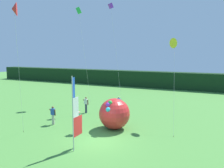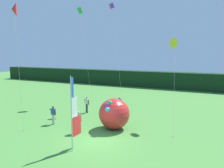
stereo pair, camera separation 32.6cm
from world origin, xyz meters
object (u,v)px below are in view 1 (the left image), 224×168
banner_flag (76,115)px  person_far_right (86,104)px  kite_green_box_0 (79,11)px  person_far_left (119,103)px  person_mid_field (53,115)px  kite_purple_box_1 (111,7)px  kite_red_delta_2 (14,9)px  inflatable_balloon (114,114)px  kite_yellow_delta_3 (175,43)px  person_near_banner (79,122)px

banner_flag → person_far_right: (-4.19, 7.97, -1.39)m
kite_green_box_0 → banner_flag: bearing=-57.9°
person_far_left → person_mid_field: bearing=-117.0°
kite_purple_box_1 → kite_green_box_0: bearing=171.5°
banner_flag → kite_red_delta_2: kite_red_delta_2 is taller
banner_flag → kite_green_box_0: kite_green_box_0 is taller
person_mid_field → inflatable_balloon: (5.26, 1.26, 0.40)m
banner_flag → kite_yellow_delta_3: 10.62m
kite_green_box_0 → kite_purple_box_1: kite_green_box_0 is taller
person_near_banner → person_mid_field: (-3.25, 0.86, -0.07)m
person_mid_field → banner_flag: bearing=-35.9°
person_near_banner → kite_purple_box_1: bearing=99.3°
person_near_banner → person_mid_field: 3.36m
banner_flag → person_mid_field: 5.97m
inflatable_balloon → kite_yellow_delta_3: size_ratio=0.34×
person_far_left → kite_green_box_0: size_ratio=0.14×
kite_purple_box_1 → kite_red_delta_2: kite_purple_box_1 is taller
kite_purple_box_1 → person_near_banner: bearing=-80.7°
inflatable_balloon → person_far_right: bearing=145.1°
person_near_banner → kite_red_delta_2: 9.07m
kite_green_box_0 → kite_purple_box_1: 4.66m
person_far_left → inflatable_balloon: size_ratio=0.64×
kite_green_box_0 → kite_yellow_delta_3: size_ratio=1.56×
kite_yellow_delta_3 → kite_green_box_0: bearing=163.3°
banner_flag → kite_yellow_delta_3: kite_yellow_delta_3 is taller
kite_green_box_0 → kite_red_delta_2: size_ratio=1.23×
person_far_left → kite_purple_box_1: (-1.53, 1.30, 10.29)m
inflatable_balloon → kite_purple_box_1: (-3.45, 6.61, 9.88)m
person_near_banner → kite_yellow_delta_3: (5.98, 5.82, 6.07)m
person_near_banner → person_far_right: (-2.74, 5.43, -0.04)m
inflatable_balloon → kite_red_delta_2: size_ratio=0.27×
person_mid_field → kite_purple_box_1: (1.81, 7.88, 10.28)m
kite_green_box_0 → kite_red_delta_2: kite_green_box_0 is taller
person_near_banner → kite_yellow_delta_3: kite_yellow_delta_3 is taller
kite_red_delta_2 → kite_yellow_delta_3: (8.92, 8.75, -1.99)m
person_mid_field → kite_yellow_delta_3: bearing=28.3°
inflatable_balloon → kite_purple_box_1: 12.38m
person_near_banner → person_far_right: person_near_banner is taller
kite_green_box_0 → kite_red_delta_2: bearing=-75.9°
banner_flag → person_near_banner: bearing=119.7°
kite_green_box_0 → kite_purple_box_1: (4.61, -0.69, -0.07)m
person_near_banner → person_far_left: 7.43m
person_mid_field → inflatable_balloon: inflatable_balloon is taller
banner_flag → person_far_right: size_ratio=2.83×
person_far_right → kite_red_delta_2: kite_red_delta_2 is taller
kite_purple_box_1 → kite_yellow_delta_3: 8.97m
kite_yellow_delta_3 → person_near_banner: bearing=-135.7°
person_far_right → inflatable_balloon: bearing=-34.9°
kite_green_box_0 → kite_yellow_delta_3: (12.02, -3.60, -4.21)m
person_far_left → kite_yellow_delta_3: size_ratio=0.22×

